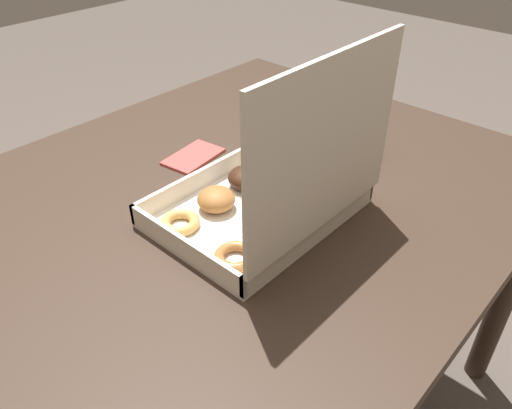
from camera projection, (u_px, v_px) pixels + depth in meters
name	position (u px, v px, depth m)	size (l,w,h in m)	color
dining_table	(215.00, 238.00, 0.96)	(1.29, 0.94, 0.70)	#38281E
donut_box	(274.00, 189.00, 0.84)	(0.34, 0.27, 0.32)	silver
coffee_mug	(354.00, 135.00, 1.04)	(0.09, 0.09, 0.08)	#232328
paper_napkin	(193.00, 157.00, 1.05)	(0.13, 0.09, 0.01)	#CC4C47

